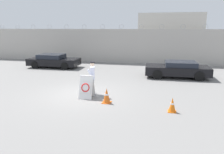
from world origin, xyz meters
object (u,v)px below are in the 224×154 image
at_px(parked_car_far_side, 178,69).
at_px(traffic_cone_mid, 172,105).
at_px(parked_car_front_coupe, 54,61).
at_px(barricade_sign, 87,87).
at_px(security_guard, 92,76).
at_px(traffic_cone_near, 107,96).

bearing_deg(parked_car_far_side, traffic_cone_mid, 82.50).
distance_m(parked_car_front_coupe, parked_car_far_side, 10.83).
bearing_deg(barricade_sign, security_guard, 83.52).
distance_m(barricade_sign, traffic_cone_mid, 4.37).
height_order(barricade_sign, traffic_cone_near, barricade_sign).
bearing_deg(traffic_cone_near, parked_car_far_side, 60.44).
bearing_deg(security_guard, parked_car_front_coupe, -155.59).
distance_m(traffic_cone_near, traffic_cone_mid, 3.09).
relative_size(security_guard, traffic_cone_mid, 2.83).
xyz_separation_m(security_guard, parked_car_front_coupe, (-5.93, 6.93, -0.39)).
height_order(barricade_sign, traffic_cone_mid, barricade_sign).
xyz_separation_m(security_guard, traffic_cone_mid, (4.14, -1.72, -0.69)).
xyz_separation_m(parked_car_front_coupe, parked_car_far_side, (10.70, -1.69, -0.00)).
distance_m(traffic_cone_near, parked_car_front_coupe, 10.77).
distance_m(traffic_cone_near, parked_car_far_side, 7.44).
height_order(traffic_cone_near, traffic_cone_mid, traffic_cone_near).
distance_m(traffic_cone_mid, parked_car_front_coupe, 13.28).
xyz_separation_m(traffic_cone_near, parked_car_front_coupe, (-7.03, 8.16, 0.25)).
height_order(parked_car_front_coupe, parked_car_far_side, parked_car_front_coupe).
height_order(traffic_cone_mid, parked_car_front_coupe, parked_car_front_coupe).
xyz_separation_m(barricade_sign, parked_car_far_side, (4.86, 5.94, 0.03)).
distance_m(barricade_sign, parked_car_front_coupe, 9.60).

